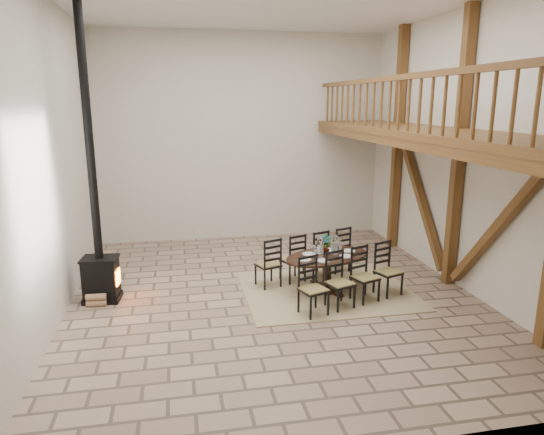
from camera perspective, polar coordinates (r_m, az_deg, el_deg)
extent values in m
plane|color=tan|center=(8.74, 0.28, -9.20)|extent=(8.00, 8.00, 0.00)
cube|color=beige|center=(12.04, -3.52, 9.31)|extent=(7.00, 0.02, 5.00)
cube|color=beige|center=(4.31, 10.90, 1.63)|extent=(7.00, 0.02, 5.00)
cube|color=beige|center=(8.18, -24.67, 6.16)|extent=(0.02, 8.00, 5.00)
cube|color=beige|center=(9.45, 21.78, 7.25)|extent=(0.02, 8.00, 5.00)
cube|color=brown|center=(9.38, 21.15, 7.27)|extent=(0.18, 0.18, 5.00)
cube|color=brown|center=(11.57, 14.57, 8.74)|extent=(0.18, 0.18, 5.00)
cube|color=brown|center=(8.54, 24.94, -1.13)|extent=(0.14, 2.16, 2.54)
cube|color=brown|center=(10.60, 17.11, 2.17)|extent=(0.14, 2.16, 2.54)
cube|color=brown|center=(9.36, 21.31, 9.09)|extent=(0.20, 7.80, 0.20)
cube|color=brown|center=(9.01, 17.63, 9.56)|extent=(1.60, 7.80, 0.12)
cube|color=brown|center=(8.71, 13.48, 9.04)|extent=(0.18, 7.80, 0.22)
cube|color=brown|center=(8.69, 13.85, 15.62)|extent=(0.09, 7.60, 0.09)
cube|color=brown|center=(8.68, 13.69, 12.85)|extent=(0.06, 7.60, 0.86)
cube|color=tan|center=(9.02, 6.40, -8.47)|extent=(3.00, 2.50, 0.02)
ellipsoid|color=black|center=(8.80, 6.51, -4.56)|extent=(1.88, 1.49, 0.04)
cylinder|color=black|center=(8.91, 6.46, -6.63)|extent=(0.16, 0.16, 0.60)
cylinder|color=black|center=(9.00, 6.41, -8.24)|extent=(0.51, 0.51, 0.06)
cube|color=#A3914B|center=(7.87, 4.91, -8.45)|extent=(0.50, 0.49, 0.04)
cube|color=black|center=(7.96, 4.87, -9.97)|extent=(0.48, 0.48, 0.42)
cube|color=black|center=(7.91, 4.22, -6.37)|extent=(0.34, 0.15, 0.54)
cube|color=#A3914B|center=(8.18, 8.02, -7.67)|extent=(0.50, 0.49, 0.04)
cube|color=black|center=(8.26, 7.97, -9.14)|extent=(0.48, 0.48, 0.42)
cube|color=black|center=(8.22, 7.33, -5.68)|extent=(0.34, 0.15, 0.54)
cube|color=#A3914B|center=(8.51, 10.90, -6.93)|extent=(0.50, 0.49, 0.04)
cube|color=black|center=(8.59, 10.83, -8.36)|extent=(0.48, 0.48, 0.42)
cube|color=black|center=(8.55, 10.21, -5.03)|extent=(0.34, 0.15, 0.54)
cube|color=#A3914B|center=(8.86, 13.54, -6.24)|extent=(0.50, 0.49, 0.04)
cube|color=black|center=(8.94, 13.46, -7.61)|extent=(0.48, 0.48, 0.42)
cube|color=black|center=(8.90, 12.86, -4.41)|extent=(0.34, 0.15, 0.54)
cube|color=#A3914B|center=(9.01, -0.46, -5.53)|extent=(0.50, 0.49, 0.04)
cube|color=black|center=(9.08, -0.46, -6.89)|extent=(0.48, 0.48, 0.42)
cube|color=black|center=(8.79, 0.10, -4.29)|extent=(0.34, 0.15, 0.54)
cube|color=#A3914B|center=(9.28, 2.44, -4.97)|extent=(0.50, 0.49, 0.04)
cube|color=black|center=(9.35, 2.42, -6.29)|extent=(0.48, 0.48, 0.42)
cube|color=black|center=(9.07, 3.05, -3.75)|extent=(0.34, 0.15, 0.54)
cube|color=#A3914B|center=(9.57, 5.16, -4.43)|extent=(0.50, 0.49, 0.04)
cube|color=black|center=(9.64, 5.13, -5.71)|extent=(0.48, 0.48, 0.42)
cube|color=black|center=(9.37, 5.81, -3.24)|extent=(0.34, 0.15, 0.54)
cube|color=#A3914B|center=(9.89, 7.71, -3.91)|extent=(0.50, 0.49, 0.04)
cube|color=black|center=(9.96, 7.67, -5.16)|extent=(0.48, 0.48, 0.42)
cube|color=black|center=(9.69, 8.39, -2.75)|extent=(0.34, 0.15, 0.54)
cube|color=white|center=(8.79, 6.52, -4.40)|extent=(1.40, 1.02, 0.01)
cube|color=white|center=(8.77, 6.53, -3.88)|extent=(0.86, 0.53, 0.18)
cylinder|color=white|center=(8.65, 5.69, -3.54)|extent=(0.12, 0.12, 0.34)
cylinder|color=white|center=(8.84, 7.39, -3.21)|extent=(0.12, 0.12, 0.34)
cylinder|color=silver|center=(8.67, 5.67, -4.11)|extent=(0.06, 0.06, 0.16)
cylinder|color=silver|center=(8.86, 7.37, -3.77)|extent=(0.06, 0.06, 0.16)
imported|color=#4C723F|center=(8.77, 6.37, -3.18)|extent=(0.23, 0.19, 0.38)
cube|color=black|center=(9.04, -19.28, -8.89)|extent=(0.65, 0.53, 0.09)
cube|color=black|center=(8.91, -19.47, -6.67)|extent=(0.60, 0.48, 0.65)
cube|color=#FF590C|center=(8.84, -17.65, -6.69)|extent=(0.05, 0.26, 0.26)
cube|color=black|center=(8.80, -19.64, -4.57)|extent=(0.64, 0.52, 0.04)
cylinder|color=black|center=(8.42, -20.79, 9.36)|extent=(0.14, 0.14, 4.22)
cylinder|color=brown|center=(10.23, -19.41, -5.45)|extent=(0.57, 0.57, 0.37)
cube|color=#A77A5D|center=(10.16, -19.51, -4.22)|extent=(0.31, 0.31, 0.11)
cube|color=#A77A5D|center=(8.88, -19.83, -8.88)|extent=(0.34, 0.35, 0.22)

